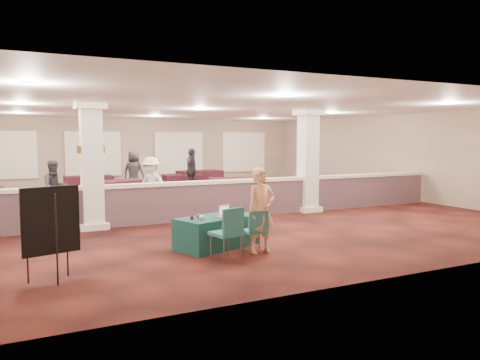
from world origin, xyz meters
name	(u,v)px	position (x,y,z in m)	size (l,w,h in m)	color
ground	(201,211)	(0.00, 0.00, 0.00)	(16.00, 16.00, 0.00)	#4D1A13
wall_back	(138,153)	(0.00, 8.00, 1.60)	(16.00, 0.04, 3.20)	#826F5A
wall_front	(384,181)	(0.00, -8.00, 1.60)	(16.00, 0.04, 3.20)	#826F5A
wall_right	(393,156)	(8.00, 0.00, 1.60)	(0.04, 16.00, 3.20)	#826F5A
ceiling	(200,109)	(0.00, 0.00, 3.20)	(16.00, 16.00, 0.02)	white
partition_wall	(220,199)	(0.00, -1.50, 0.57)	(15.60, 0.28, 1.10)	#52373E
column_left	(92,164)	(-3.50, -1.50, 1.64)	(0.72, 0.72, 3.20)	white
column_right	(308,159)	(3.00, -1.50, 1.64)	(0.72, 0.72, 3.20)	white
sconce_left	(80,150)	(-3.78, -1.50, 2.00)	(0.12, 0.12, 0.18)	brown
sconce_right	(103,149)	(-3.22, -1.50, 2.00)	(0.12, 0.12, 0.18)	brown
near_table	(217,232)	(-1.50, -4.76, 0.33)	(1.70, 0.85, 0.65)	#0E3635
conf_chair_main	(256,228)	(-0.98, -5.54, 0.50)	(0.46, 0.47, 0.85)	#21605B
conf_chair_side	(229,229)	(-1.71, -5.81, 0.59)	(0.60, 0.60, 0.99)	#21605B
easel_board	(51,222)	(-4.79, -5.81, 0.97)	(0.88, 0.52, 1.53)	black
woman	(261,210)	(-0.89, -5.57, 0.85)	(0.61, 0.41, 1.70)	tan
far_table_front_center	(117,192)	(-2.00, 3.00, 0.40)	(1.99, 0.99, 0.81)	black
far_table_front_right	(233,187)	(2.50, 2.92, 0.37)	(1.83, 0.91, 0.74)	black
far_table_back_left	(89,185)	(-2.50, 6.09, 0.38)	(1.89, 0.94, 0.77)	black
far_table_back_center	(182,182)	(1.51, 6.09, 0.34)	(1.67, 0.83, 0.68)	black
far_table_back_right	(200,179)	(2.50, 6.50, 0.41)	(2.00, 1.00, 0.81)	black
attendee_a	(55,188)	(-4.16, 1.28, 0.81)	(0.78, 0.43, 1.63)	black
attendee_b	(151,184)	(-1.38, 0.72, 0.85)	(1.09, 0.50, 1.70)	#B8B8B3
attendee_c	(192,171)	(1.50, 4.88, 0.94)	(1.10, 0.53, 1.88)	black
attendee_d	(134,172)	(-0.80, 5.47, 0.90)	(0.88, 0.48, 1.79)	black
laptop_base	(227,215)	(-1.23, -4.71, 0.66)	(0.30, 0.21, 0.02)	silver
laptop_screen	(224,209)	(-1.27, -4.61, 0.77)	(0.30, 0.01, 0.20)	silver
screen_glow	(224,210)	(-1.26, -4.62, 0.76)	(0.27, 0.00, 0.17)	silver
knitting	(226,217)	(-1.38, -4.95, 0.67)	(0.36, 0.27, 0.03)	orange
yarn_cream	(202,217)	(-1.94, -5.00, 0.70)	(0.10, 0.10, 0.10)	beige
yarn_red	(192,218)	(-2.11, -4.92, 0.70)	(0.09, 0.09, 0.09)	maroon
yarn_grey	(199,216)	(-1.92, -4.79, 0.70)	(0.09, 0.09, 0.09)	#46454A
scissors	(245,214)	(-0.87, -4.80, 0.66)	(0.11, 0.03, 0.01)	red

